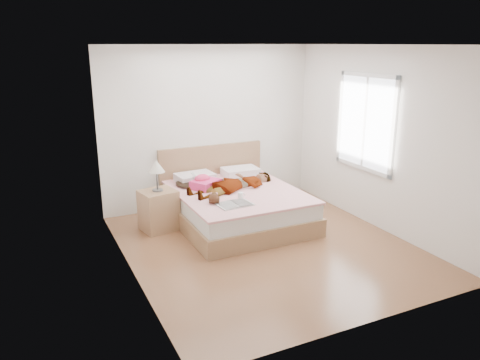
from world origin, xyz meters
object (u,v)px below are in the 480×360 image
Objects in this scene: plush_toy at (214,198)px; phone at (193,174)px; nightstand at (159,207)px; magazine at (235,204)px; bed at (235,204)px; towel at (205,183)px; coffee_mug at (241,195)px; woman at (234,182)px.

phone is at bearing 87.86° from plush_toy.
magazine is at bearing -44.55° from nightstand.
plush_toy is at bearing 138.56° from magazine.
towel is at bearing 148.82° from bed.
bed is at bearing -31.18° from towel.
plush_toy is at bearing -106.97° from phone.
nightstand reaches higher than plush_toy.
towel is at bearing 112.89° from coffee_mug.
nightstand is at bearing 171.65° from bed.
plush_toy is at bearing -138.79° from bed.
bed reaches higher than magazine.
plush_toy is at bearing -61.39° from woman.
phone is 0.25m from towel.
plush_toy is at bearing -45.60° from nightstand.
towel reaches higher than phone.
coffee_mug is at bearing -81.25° from phone.
nightstand reaches higher than bed.
coffee_mug is 0.43× the size of plush_toy.
nightstand is at bearing -110.80° from woman.
magazine is at bearing -95.11° from phone.
phone is 0.04× the size of bed.
woman is at bearing 77.81° from bed.
nightstand is at bearing -174.81° from towel.
phone is (-0.50, 0.40, 0.07)m from woman.
towel is (-0.39, 0.23, 0.32)m from bed.
woman is 3.06× the size of magazine.
phone is 1.13m from magazine.
bed is 4.27× the size of magazine.
coffee_mug is at bearing 3.89° from plush_toy.
nightstand is (-1.03, 0.60, -0.21)m from coffee_mug.
phone is 0.19× the size of magazine.
plush_toy is (-0.03, -0.91, -0.11)m from phone.
nightstand reaches higher than phone.
towel is at bearing -79.14° from phone.
phone is at bearing 23.42° from nightstand.
magazine is 0.47× the size of nightstand.
bed is at bearing 41.21° from plush_toy.
towel is at bearing 95.56° from magazine.
woman is 0.72× the size of bed.
towel is 0.90m from magazine.
bed is at bearing -8.35° from nightstand.
woman is at bearing -25.27° from towel.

